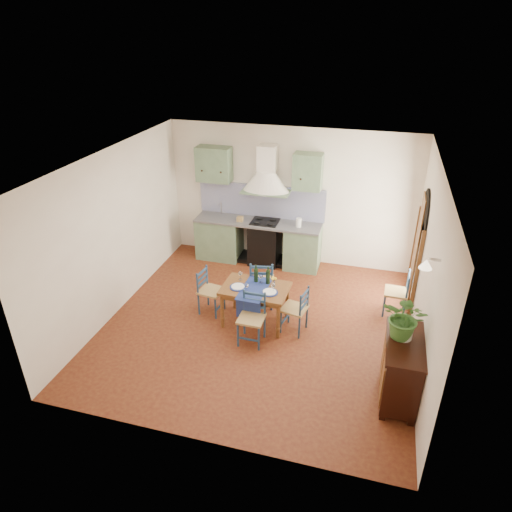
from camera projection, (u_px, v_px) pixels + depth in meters
The scene contains 13 objects.
floor at pixel (258, 324), 7.72m from camera, with size 5.00×5.00×0.00m, color #49160F.
back_wall at pixel (265, 214), 9.30m from camera, with size 5.00×0.96×2.80m.
right_wall at pixel (425, 266), 6.75m from camera, with size 0.26×5.00×2.80m.
left_wall at pixel (115, 233), 7.67m from camera, with size 0.04×5.00×2.80m, color white.
ceiling at pixel (258, 162), 6.42m from camera, with size 5.00×5.00×0.01m, color silver.
dining_table at pixel (255, 292), 7.49m from camera, with size 1.11×0.84×1.00m.
chair_near at pixel (252, 318), 7.13m from camera, with size 0.40×0.40×0.85m.
chair_far at pixel (262, 282), 8.02m from camera, with size 0.51×0.51×0.92m.
chair_left at pixel (210, 291), 7.87m from camera, with size 0.43×0.43×0.82m.
chair_right at pixel (296, 309), 7.37m from camera, with size 0.45×0.45×0.81m.
chair_spare at pixel (398, 293), 7.81m from camera, with size 0.40×0.40×0.83m.
sideboard at pixel (401, 368), 6.01m from camera, with size 0.50×1.05×0.94m.
potted_plant at pixel (406, 318), 5.76m from camera, with size 0.55×0.47×0.61m, color #396B2B.
Camera 1 is at (1.65, -6.09, 4.60)m, focal length 32.00 mm.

